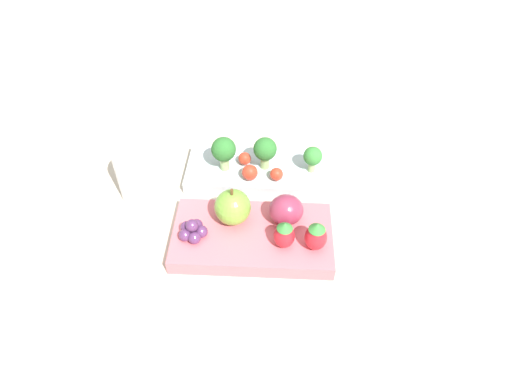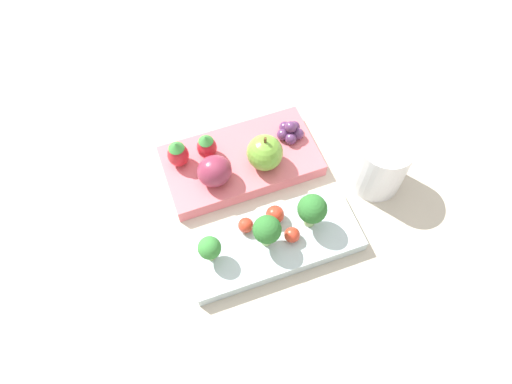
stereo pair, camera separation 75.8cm
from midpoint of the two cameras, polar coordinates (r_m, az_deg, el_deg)
ground_plane at (r=0.55m, az=-6.01°, el=-33.84°), size 4.00×4.00×0.00m
bento_box_savoury at (r=0.55m, az=-6.34°, el=-27.29°), size 0.23×0.10×0.02m
bento_box_fruit at (r=0.53m, az=-9.26°, el=-41.18°), size 0.22×0.12×0.02m
broccoli_floret_0 at (r=0.52m, az=-13.47°, el=-25.56°), size 0.04×0.04×0.06m
broccoli_floret_1 at (r=0.51m, az=-5.86°, el=-25.81°), size 0.04×0.04×0.06m
broccoli_floret_2 at (r=0.51m, az=3.45°, el=-26.99°), size 0.03×0.03×0.04m
cherry_tomato_0 at (r=0.52m, az=-3.52°, el=-29.63°), size 0.02×0.02×0.02m
cherry_tomato_1 at (r=0.53m, az=-8.60°, el=-29.15°), size 0.02×0.02×0.02m
cherry_tomato_2 at (r=0.54m, az=-9.15°, el=-25.64°), size 0.02×0.02×0.02m
apple at (r=0.50m, az=-13.38°, el=-37.89°), size 0.05×0.05×0.06m
strawberry_0 at (r=0.49m, az=3.07°, el=-44.21°), size 0.03×0.03×0.05m
strawberry_1 at (r=0.49m, az=-3.56°, el=-43.82°), size 0.03×0.03×0.04m
plum at (r=0.50m, az=-2.64°, el=-38.86°), size 0.05×0.04×0.04m
grape_cluster at (r=0.52m, az=-21.16°, el=-40.14°), size 0.04×0.04×0.03m
drinking_cup at (r=0.56m, az=-27.67°, el=-27.25°), size 0.07×0.07×0.09m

